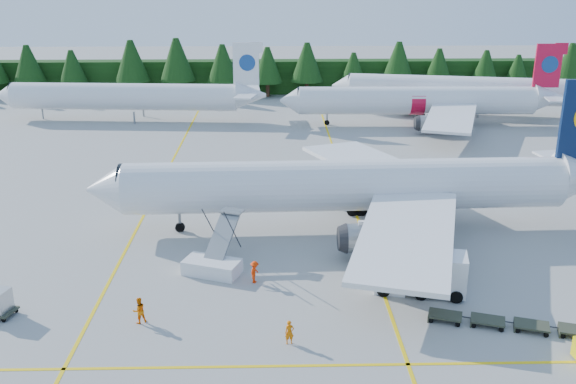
{
  "coord_description": "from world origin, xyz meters",
  "views": [
    {
      "loc": [
        -1.78,
        -37.9,
        21.81
      ],
      "look_at": [
        -0.53,
        14.85,
        3.5
      ],
      "focal_mm": 40.0,
      "sensor_mm": 36.0,
      "label": 1
    }
  ],
  "objects_px": {
    "airliner_navy": "(336,186)",
    "airstairs": "(214,262)",
    "service_truck": "(421,273)",
    "airliner_red": "(412,101)"
  },
  "relations": [
    {
      "from": "airliner_navy",
      "to": "airstairs",
      "type": "distance_m",
      "value": 13.52
    },
    {
      "from": "service_truck",
      "to": "airliner_navy",
      "type": "bearing_deg",
      "value": 124.28
    },
    {
      "from": "airliner_red",
      "to": "airstairs",
      "type": "distance_m",
      "value": 54.72
    },
    {
      "from": "airstairs",
      "to": "service_truck",
      "type": "height_order",
      "value": "airstairs"
    },
    {
      "from": "airliner_navy",
      "to": "airliner_red",
      "type": "height_order",
      "value": "airliner_navy"
    },
    {
      "from": "airliner_red",
      "to": "service_truck",
      "type": "xyz_separation_m",
      "value": [
        -10.02,
        -52.2,
        -2.06
      ]
    },
    {
      "from": "airliner_red",
      "to": "airstairs",
      "type": "height_order",
      "value": "airliner_red"
    },
    {
      "from": "airliner_navy",
      "to": "service_truck",
      "type": "relative_size",
      "value": 6.8
    },
    {
      "from": "airliner_navy",
      "to": "airliner_red",
      "type": "xyz_separation_m",
      "value": [
        14.97,
        40.09,
        -0.37
      ]
    },
    {
      "from": "airliner_red",
      "to": "service_truck",
      "type": "distance_m",
      "value": 53.19
    }
  ]
}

